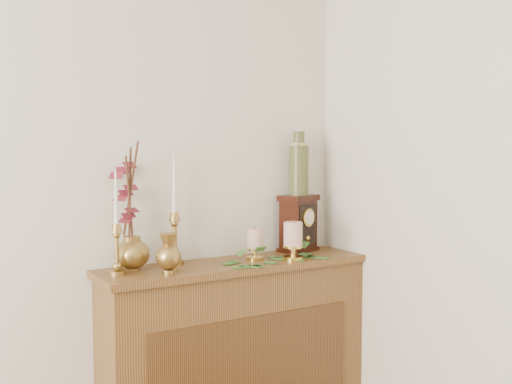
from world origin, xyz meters
TOP-DOWN VIEW (x-y plane):
  - console_shelf at (1.40, 2.10)m, footprint 1.24×0.34m
  - candlestick_left at (0.86, 2.10)m, footprint 0.07×0.07m
  - candlestick_center at (1.14, 2.17)m, footprint 0.08×0.08m
  - bud_vase at (1.04, 2.01)m, footprint 0.10×0.10m
  - ginger_jar at (0.93, 2.19)m, footprint 0.21×0.23m
  - pillar_candle_left at (1.49, 2.09)m, footprint 0.08×0.08m
  - pillar_candle_right at (1.64, 2.00)m, footprint 0.09×0.09m
  - ivy_garland at (1.51, 2.01)m, footprint 0.47×0.21m
  - mantel_clock at (1.79, 2.18)m, footprint 0.21×0.18m
  - ceramic_vase at (1.79, 2.18)m, footprint 0.09×0.09m

SIDE VIEW (x-z plane):
  - console_shelf at x=1.40m, z-range -0.03..0.90m
  - ivy_garland at x=1.51m, z-range 0.90..0.98m
  - pillar_candle_left at x=1.49m, z-range 0.93..1.08m
  - bud_vase at x=1.04m, z-range 0.93..1.09m
  - pillar_candle_right at x=1.64m, z-range 0.93..1.12m
  - mantel_clock at x=1.79m, z-range 0.93..1.20m
  - candlestick_left at x=0.86m, z-range 0.86..1.27m
  - candlestick_center at x=1.14m, z-range 0.85..1.32m
  - ginger_jar at x=0.93m, z-range 0.90..1.43m
  - ceramic_vase at x=1.79m, z-range 1.19..1.49m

